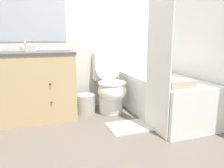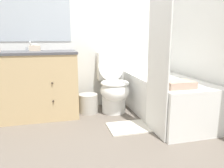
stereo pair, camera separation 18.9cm
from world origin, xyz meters
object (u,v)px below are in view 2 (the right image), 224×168
bath_towel_folded (179,84)px  sink_faucet (31,48)px  tissue_box (35,48)px  bath_mat (133,127)px  wastebasket (88,103)px  vanity_cabinet (32,84)px  bathtub (167,98)px  toilet (113,87)px

bath_towel_folded → sink_faucet: bearing=144.0°
tissue_box → bath_mat: 1.63m
sink_faucet → wastebasket: (0.73, -0.21, -0.78)m
vanity_cabinet → wastebasket: (0.73, -0.03, -0.31)m
bathtub → wastebasket: 1.08m
bath_towel_folded → bath_mat: bearing=146.9°
wastebasket → sink_faucet: bearing=163.9°
sink_faucet → toilet: (1.08, -0.24, -0.55)m
tissue_box → bath_mat: bearing=-35.7°
sink_faucet → wastebasket: size_ratio=0.53×
vanity_cabinet → sink_faucet: (-0.00, 0.18, 0.46)m
bath_towel_folded → bath_mat: (-0.41, 0.27, -0.55)m
toilet → bath_mat: toilet is taller
vanity_cabinet → sink_faucet: size_ratio=8.19×
bathtub → wastebasket: bearing=156.7°
bathtub → bath_towel_folded: 0.60m
vanity_cabinet → toilet: 1.09m
sink_faucet → wastebasket: sink_faucet is taller
vanity_cabinet → bath_mat: size_ratio=2.04×
vanity_cabinet → bathtub: (1.71, -0.45, -0.18)m
wastebasket → bath_towel_folded: (0.84, -0.93, 0.43)m
wastebasket → bath_towel_folded: bath_towel_folded is taller
tissue_box → bath_towel_folded: bearing=-35.0°
toilet → bath_mat: (0.07, -0.63, -0.35)m
wastebasket → bath_mat: size_ratio=0.47×
vanity_cabinet → bath_towel_folded: vanity_cabinet is taller
toilet → vanity_cabinet: bearing=177.1°
toilet → wastebasket: size_ratio=3.14×
bath_mat → wastebasket: bearing=122.8°
sink_faucet → bathtub: 1.94m
bath_mat → tissue_box: bearing=144.3°
toilet → wastebasket: bearing=175.5°
toilet → bath_mat: size_ratio=1.48×
wastebasket → tissue_box: tissue_box is taller
bath_mat → bath_towel_folded: bearing=-33.1°
bath_towel_folded → bathtub: bearing=73.8°
sink_faucet → wastebasket: 1.08m
sink_faucet → bath_towel_folded: bearing=-36.0°
vanity_cabinet → bath_towel_folded: (1.57, -0.96, 0.12)m
toilet → bathtub: size_ratio=0.58×
wastebasket → tissue_box: (-0.67, 0.13, 0.78)m
bath_towel_folded → wastebasket: bearing=132.0°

